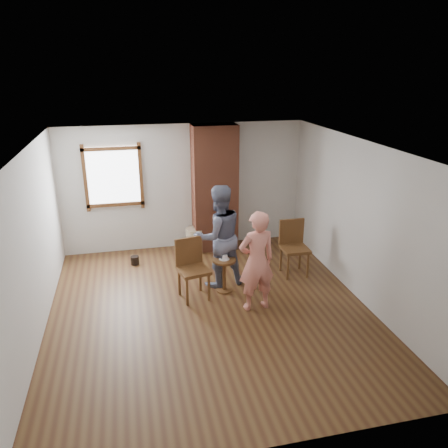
% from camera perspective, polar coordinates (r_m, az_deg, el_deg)
% --- Properties ---
extents(ground, '(5.50, 5.50, 0.00)m').
position_cam_1_polar(ground, '(7.12, -1.81, -11.18)').
color(ground, brown).
rests_on(ground, ground).
extents(room_shell, '(5.04, 5.52, 2.62)m').
position_cam_1_polar(room_shell, '(6.93, -3.41, 4.28)').
color(room_shell, silver).
rests_on(room_shell, ground).
extents(brick_chimney, '(0.90, 0.50, 2.60)m').
position_cam_1_polar(brick_chimney, '(8.98, -1.23, 4.65)').
color(brick_chimney, '#9A5036').
rests_on(brick_chimney, ground).
extents(stoneware_crock, '(0.48, 0.48, 0.50)m').
position_cam_1_polar(stoneware_crock, '(9.15, -3.77, -2.05)').
color(stoneware_crock, tan).
rests_on(stoneware_crock, ground).
extents(dark_pot, '(0.21, 0.21, 0.16)m').
position_cam_1_polar(dark_pot, '(8.77, -11.56, -4.66)').
color(dark_pot, black).
rests_on(dark_pot, ground).
extents(dining_chair_left, '(0.56, 0.56, 1.01)m').
position_cam_1_polar(dining_chair_left, '(7.29, -4.24, -5.37)').
color(dining_chair_left, brown).
rests_on(dining_chair_left, ground).
extents(dining_chair_right, '(0.48, 0.48, 1.02)m').
position_cam_1_polar(dining_chair_right, '(8.18, 9.05, -2.61)').
color(dining_chair_right, brown).
rests_on(dining_chair_right, ground).
extents(side_table, '(0.40, 0.40, 0.60)m').
position_cam_1_polar(side_table, '(7.48, 0.03, -5.98)').
color(side_table, brown).
rests_on(side_table, ground).
extents(cake_plate, '(0.18, 0.18, 0.01)m').
position_cam_1_polar(cake_plate, '(7.40, 0.03, -4.59)').
color(cake_plate, white).
rests_on(cake_plate, side_table).
extents(cake_slice, '(0.08, 0.07, 0.06)m').
position_cam_1_polar(cake_slice, '(7.39, 0.10, -4.34)').
color(cake_slice, white).
rests_on(cake_slice, cake_plate).
extents(man, '(1.01, 0.87, 1.83)m').
position_cam_1_polar(man, '(7.51, -0.71, -1.62)').
color(man, '#161D3D').
rests_on(man, ground).
extents(person_pink, '(0.64, 0.46, 1.64)m').
position_cam_1_polar(person_pink, '(6.82, 4.28, -4.87)').
color(person_pink, '#EF8977').
rests_on(person_pink, ground).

